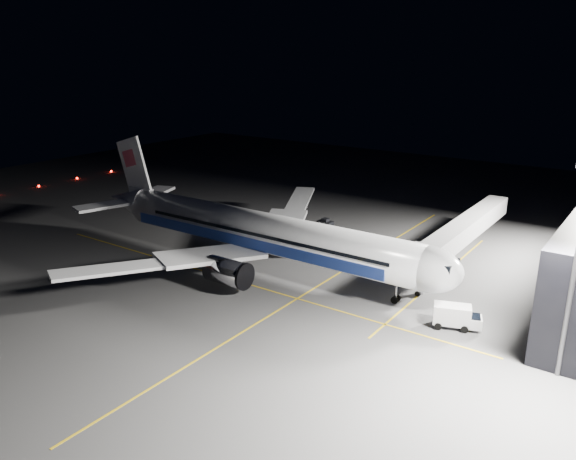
% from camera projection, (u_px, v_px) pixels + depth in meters
% --- Properties ---
extents(ground, '(200.00, 200.00, 0.00)m').
position_uv_depth(ground, '(263.00, 267.00, 80.06)').
color(ground, '#4C4C4F').
rests_on(ground, ground).
extents(guide_line_main, '(0.25, 80.00, 0.01)m').
position_uv_depth(guide_line_main, '(323.00, 283.00, 74.57)').
color(guide_line_main, gold).
rests_on(guide_line_main, ground).
extents(guide_line_cross, '(70.00, 0.25, 0.01)m').
position_uv_depth(guide_line_cross, '(236.00, 281.00, 75.39)').
color(guide_line_cross, gold).
rests_on(guide_line_cross, ground).
extents(guide_line_side, '(0.25, 40.00, 0.01)m').
position_uv_depth(guide_line_side, '(437.00, 279.00, 75.77)').
color(guide_line_side, gold).
rests_on(guide_line_side, ground).
extents(airliner, '(61.48, 54.22, 16.64)m').
position_uv_depth(airliner, '(257.00, 232.00, 79.08)').
color(airliner, silver).
rests_on(airliner, ground).
extents(jet_bridge, '(3.60, 34.40, 6.30)m').
position_uv_depth(jet_bridge, '(460.00, 232.00, 80.65)').
color(jet_bridge, '#B2B2B7').
rests_on(jet_bridge, ground).
extents(service_truck, '(5.56, 3.71, 2.65)m').
position_uv_depth(service_truck, '(457.00, 316.00, 62.15)').
color(service_truck, white).
rests_on(service_truck, ground).
extents(baggage_tug, '(2.74, 2.27, 1.87)m').
position_uv_depth(baggage_tug, '(325.00, 224.00, 97.19)').
color(baggage_tug, black).
rests_on(baggage_tug, ground).
extents(safety_cone_a, '(0.35, 0.35, 0.53)m').
position_uv_depth(safety_cone_a, '(261.00, 253.00, 85.03)').
color(safety_cone_a, '#D95909').
rests_on(safety_cone_a, ground).
extents(safety_cone_b, '(0.42, 0.42, 0.63)m').
position_uv_depth(safety_cone_b, '(267.00, 254.00, 84.32)').
color(safety_cone_b, '#D95909').
rests_on(safety_cone_b, ground).
extents(safety_cone_c, '(0.44, 0.44, 0.65)m').
position_uv_depth(safety_cone_c, '(331.00, 250.00, 85.90)').
color(safety_cone_c, '#D95909').
rests_on(safety_cone_c, ground).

